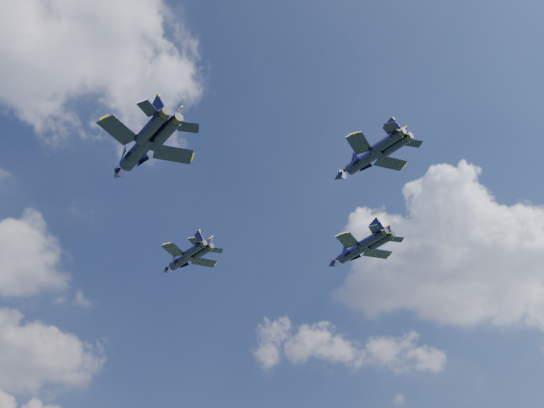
{
  "coord_description": "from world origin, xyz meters",
  "views": [
    {
      "loc": [
        -41.37,
        -56.66,
        11.25
      ],
      "look_at": [
        -2.51,
        8.37,
        64.26
      ],
      "focal_mm": 40.0,
      "sensor_mm": 36.0,
      "label": 1
    }
  ],
  "objects_px": {
    "jet_left": "(137,153)",
    "jet_right": "(352,252)",
    "jet_lead": "(181,261)",
    "jet_slot": "(363,161)"
  },
  "relations": [
    {
      "from": "jet_left",
      "to": "jet_right",
      "type": "relative_size",
      "value": 1.18
    },
    {
      "from": "jet_left",
      "to": "jet_lead",
      "type": "bearing_deg",
      "value": 46.96
    },
    {
      "from": "jet_right",
      "to": "jet_left",
      "type": "bearing_deg",
      "value": 178.25
    },
    {
      "from": "jet_lead",
      "to": "jet_slot",
      "type": "distance_m",
      "value": 40.57
    },
    {
      "from": "jet_lead",
      "to": "jet_slot",
      "type": "bearing_deg",
      "value": -88.04
    },
    {
      "from": "jet_lead",
      "to": "jet_right",
      "type": "bearing_deg",
      "value": -50.09
    },
    {
      "from": "jet_left",
      "to": "jet_slot",
      "type": "height_order",
      "value": "jet_left"
    },
    {
      "from": "jet_lead",
      "to": "jet_left",
      "type": "bearing_deg",
      "value": -137.68
    },
    {
      "from": "jet_lead",
      "to": "jet_right",
      "type": "height_order",
      "value": "jet_lead"
    },
    {
      "from": "jet_left",
      "to": "jet_right",
      "type": "distance_m",
      "value": 40.28
    }
  ]
}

